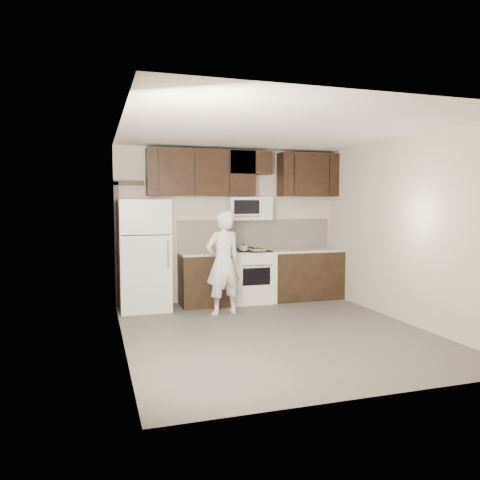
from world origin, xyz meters
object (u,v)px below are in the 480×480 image
microwave (249,209)px  person (223,263)px  stove (251,276)px  refrigerator (144,255)px

microwave → person: 1.38m
stove → person: bearing=-133.9°
microwave → refrigerator: bearing=-174.9°
stove → microwave: 1.20m
stove → microwave: size_ratio=1.24×
person → stove: bearing=-147.0°
stove → microwave: microwave is taller
person → refrigerator: bearing=-44.0°
stove → person: 1.08m
stove → person: person is taller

